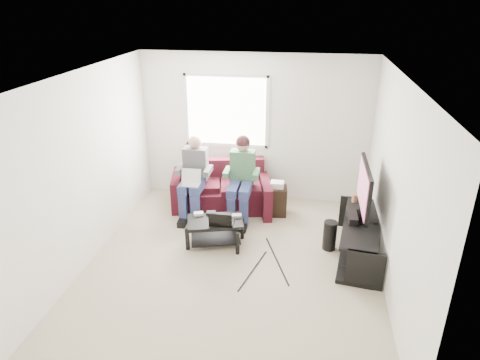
% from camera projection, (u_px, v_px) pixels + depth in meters
% --- Properties ---
extents(floor, '(4.50, 4.50, 0.00)m').
position_uv_depth(floor, '(233.00, 264.00, 5.97)').
color(floor, tan).
rests_on(floor, ground).
extents(ceiling, '(4.50, 4.50, 0.00)m').
position_uv_depth(ceiling, '(231.00, 76.00, 4.93)').
color(ceiling, white).
rests_on(ceiling, wall_back).
extents(wall_back, '(4.50, 0.00, 4.50)m').
position_uv_depth(wall_back, '(255.00, 129.00, 7.49)').
color(wall_back, silver).
rests_on(wall_back, floor).
extents(wall_front, '(4.50, 0.00, 4.50)m').
position_uv_depth(wall_front, '(182.00, 290.00, 3.42)').
color(wall_front, silver).
rests_on(wall_front, floor).
extents(wall_left, '(0.00, 4.50, 4.50)m').
position_uv_depth(wall_left, '(86.00, 170.00, 5.75)').
color(wall_left, silver).
rests_on(wall_left, floor).
extents(wall_right, '(0.00, 4.50, 4.50)m').
position_uv_depth(wall_right, '(395.00, 190.00, 5.16)').
color(wall_right, silver).
rests_on(wall_right, floor).
extents(window, '(1.48, 0.04, 1.28)m').
position_uv_depth(window, '(226.00, 111.00, 7.43)').
color(window, white).
rests_on(window, wall_back).
extents(sofa, '(1.89, 1.09, 0.81)m').
position_uv_depth(sofa, '(221.00, 191.00, 7.47)').
color(sofa, '#43101F').
rests_on(sofa, floor).
extents(person_left, '(0.40, 0.70, 1.33)m').
position_uv_depth(person_left, '(194.00, 174.00, 7.10)').
color(person_left, navy).
rests_on(person_left, sofa).
extents(person_right, '(0.40, 0.71, 1.38)m').
position_uv_depth(person_right, '(241.00, 173.00, 6.98)').
color(person_right, navy).
rests_on(person_right, sofa).
extents(laptop_silver, '(0.36, 0.28, 0.24)m').
position_uv_depth(laptop_silver, '(190.00, 181.00, 6.90)').
color(laptop_silver, silver).
rests_on(laptop_silver, person_left).
extents(coffee_table, '(0.91, 0.69, 0.40)m').
position_uv_depth(coffee_table, '(215.00, 227.00, 6.35)').
color(coffee_table, black).
rests_on(coffee_table, floor).
extents(laptop_black, '(0.39, 0.31, 0.24)m').
position_uv_depth(laptop_black, '(222.00, 216.00, 6.17)').
color(laptop_black, black).
rests_on(laptop_black, coffee_table).
extents(controller_a, '(0.16, 0.13, 0.04)m').
position_uv_depth(controller_a, '(199.00, 214.00, 6.45)').
color(controller_a, silver).
rests_on(controller_a, coffee_table).
extents(controller_b, '(0.16, 0.12, 0.04)m').
position_uv_depth(controller_b, '(211.00, 213.00, 6.48)').
color(controller_b, black).
rests_on(controller_b, coffee_table).
extents(controller_c, '(0.16, 0.12, 0.04)m').
position_uv_depth(controller_c, '(237.00, 216.00, 6.39)').
color(controller_c, gray).
rests_on(controller_c, coffee_table).
extents(tv_stand, '(0.70, 1.67, 0.53)m').
position_uv_depth(tv_stand, '(359.00, 240.00, 6.11)').
color(tv_stand, black).
rests_on(tv_stand, floor).
extents(tv, '(0.12, 1.10, 0.81)m').
position_uv_depth(tv, '(364.00, 189.00, 5.90)').
color(tv, black).
rests_on(tv, tv_stand).
extents(soundbar, '(0.12, 0.50, 0.10)m').
position_uv_depth(soundbar, '(352.00, 215.00, 6.08)').
color(soundbar, black).
rests_on(soundbar, tv_stand).
extents(drink_cup, '(0.08, 0.08, 0.12)m').
position_uv_depth(drink_cup, '(354.00, 198.00, 6.55)').
color(drink_cup, '#B4714D').
rests_on(drink_cup, tv_stand).
extents(console_white, '(0.30, 0.22, 0.06)m').
position_uv_depth(console_white, '(362.00, 251.00, 5.72)').
color(console_white, silver).
rests_on(console_white, tv_stand).
extents(console_grey, '(0.34, 0.26, 0.08)m').
position_uv_depth(console_grey, '(358.00, 225.00, 6.35)').
color(console_grey, gray).
rests_on(console_grey, tv_stand).
extents(console_black, '(0.38, 0.30, 0.07)m').
position_uv_depth(console_black, '(360.00, 237.00, 6.04)').
color(console_black, black).
rests_on(console_black, tv_stand).
extents(subwoofer, '(0.20, 0.20, 0.45)m').
position_uv_depth(subwoofer, '(330.00, 235.00, 6.26)').
color(subwoofer, black).
rests_on(subwoofer, floor).
extents(keyboard_floor, '(0.30, 0.50, 0.03)m').
position_uv_depth(keyboard_floor, '(346.00, 272.00, 5.78)').
color(keyboard_floor, black).
rests_on(keyboard_floor, floor).
extents(end_table, '(0.33, 0.33, 0.59)m').
position_uv_depth(end_table, '(277.00, 199.00, 7.25)').
color(end_table, black).
rests_on(end_table, floor).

